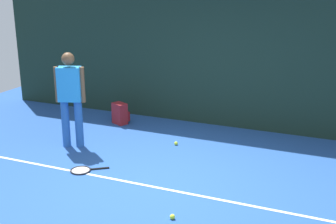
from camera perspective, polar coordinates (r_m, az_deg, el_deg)
name	(u,v)px	position (r m, az deg, el deg)	size (l,w,h in m)	color
ground_plane	(157,184)	(6.55, -1.37, -9.35)	(12.00, 12.00, 0.00)	#234C93
back_fence	(219,57)	(8.82, 6.61, 7.04)	(10.00, 0.10, 2.79)	#192D23
court_line	(155,187)	(6.47, -1.74, -9.70)	(9.00, 0.05, 0.00)	white
tennis_player	(70,94)	(7.83, -12.56, 2.26)	(0.50, 0.34, 1.70)	#2659A5
tennis_racket	(82,170)	(7.09, -11.04, -7.42)	(0.60, 0.50, 0.03)	black
backpack	(120,114)	(9.15, -6.20, -0.22)	(0.36, 0.36, 0.44)	maroon
tennis_ball_by_fence	(176,143)	(7.99, 1.05, -4.08)	(0.07, 0.07, 0.07)	#CCE033
tennis_ball_far_left	(172,217)	(5.68, 0.57, -13.43)	(0.07, 0.07, 0.07)	#CCE033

